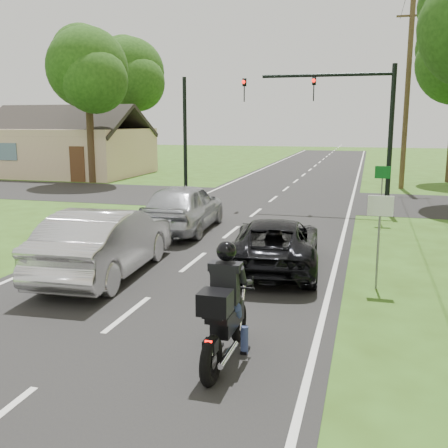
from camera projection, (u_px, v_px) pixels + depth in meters
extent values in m
plane|color=#314B15|center=(128.00, 315.00, 10.26)|extent=(140.00, 140.00, 0.00)
cube|color=black|center=(245.00, 222.00, 19.71)|extent=(8.00, 100.00, 0.01)
cube|color=black|center=(273.00, 199.00, 25.38)|extent=(60.00, 7.00, 0.01)
torus|color=black|center=(238.00, 322.00, 8.98)|extent=(0.15, 0.69, 0.68)
torus|color=black|center=(211.00, 361.00, 7.51)|extent=(0.18, 0.75, 0.75)
cube|color=black|center=(228.00, 319.00, 8.28)|extent=(0.30, 0.99, 0.31)
sphere|color=black|center=(232.00, 302.00, 8.49)|extent=(0.35, 0.35, 0.35)
cube|color=black|center=(221.00, 315.00, 7.90)|extent=(0.36, 0.57, 0.10)
cube|color=#FF0C07|center=(208.00, 342.00, 7.34)|extent=(0.10, 0.03, 0.05)
cylinder|color=silver|center=(228.00, 355.00, 7.76)|extent=(0.10, 0.83, 0.09)
cylinder|color=black|center=(236.00, 287.00, 8.65)|extent=(0.64, 0.05, 0.04)
cube|color=black|center=(215.00, 303.00, 7.55)|extent=(0.46, 0.42, 0.33)
cube|color=black|center=(225.00, 283.00, 8.01)|extent=(0.42, 0.23, 0.62)
sphere|color=black|center=(226.00, 251.00, 7.99)|extent=(0.31, 0.31, 0.31)
cylinder|color=navy|center=(218.00, 337.00, 8.60)|extent=(0.13, 0.13, 0.47)
cylinder|color=navy|center=(244.00, 340.00, 8.47)|extent=(0.13, 0.13, 0.47)
imported|color=black|center=(275.00, 244.00, 13.34)|extent=(2.61, 4.85, 1.29)
imported|color=silver|center=(106.00, 242.00, 12.74)|extent=(2.06, 5.13, 1.66)
imported|color=#A7AAAF|center=(183.00, 207.00, 17.89)|extent=(2.22, 4.99, 1.67)
cylinder|color=black|center=(390.00, 139.00, 21.55)|extent=(0.20, 0.20, 6.00)
cylinder|color=black|center=(326.00, 75.00, 21.76)|extent=(5.40, 0.14, 0.14)
imported|color=black|center=(314.00, 89.00, 21.99)|extent=(0.16, 0.36, 1.00)
imported|color=black|center=(244.00, 90.00, 22.78)|extent=(0.16, 0.36, 1.00)
sphere|color=#FF0C07|center=(314.00, 81.00, 21.76)|extent=(0.16, 0.16, 0.16)
sphere|color=#FF0C07|center=(243.00, 82.00, 22.55)|extent=(0.16, 0.16, 0.16)
cylinder|color=black|center=(185.00, 135.00, 28.06)|extent=(0.20, 0.20, 6.00)
cylinder|color=brown|center=(407.00, 97.00, 28.47)|extent=(0.28, 0.28, 10.00)
cube|color=brown|center=(412.00, 16.00, 27.65)|extent=(1.60, 0.10, 0.10)
cylinder|color=slate|center=(378.00, 245.00, 11.67)|extent=(0.05, 0.05, 2.00)
cube|color=silver|center=(381.00, 206.00, 11.47)|extent=(0.55, 0.04, 0.45)
cylinder|color=slate|center=(381.00, 197.00, 19.18)|extent=(0.05, 0.05, 2.00)
cube|color=#0C591E|center=(383.00, 172.00, 18.98)|extent=(0.55, 0.04, 0.45)
cylinder|color=#332316|center=(90.00, 132.00, 31.72)|extent=(0.44, 0.44, 6.16)
sphere|color=#1A3A0F|center=(87.00, 68.00, 30.99)|extent=(4.80, 4.80, 4.80)
sphere|color=#1A3A0F|center=(95.00, 80.00, 30.33)|extent=(3.84, 3.84, 3.84)
cylinder|color=#332316|center=(132.00, 126.00, 41.64)|extent=(0.44, 0.44, 6.72)
sphere|color=#1A3A0F|center=(130.00, 73.00, 40.85)|extent=(5.40, 5.40, 5.40)
sphere|color=#1A3A0F|center=(137.00, 83.00, 40.10)|extent=(4.32, 4.32, 4.32)
cube|color=tan|center=(69.00, 152.00, 36.83)|extent=(10.00, 8.00, 3.20)
cube|color=black|center=(51.00, 121.00, 34.54)|extent=(10.20, 4.00, 2.29)
cube|color=black|center=(83.00, 121.00, 38.32)|extent=(10.20, 4.00, 2.29)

